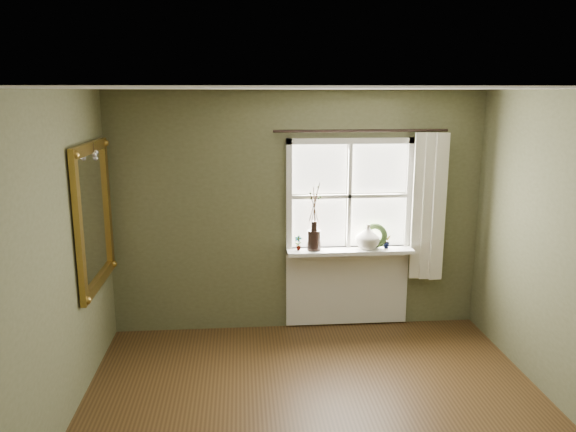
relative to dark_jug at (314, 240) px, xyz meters
The scene contains 14 objects.
ceiling 2.64m from the dark_jug, 94.31° to the right, with size 4.50×4.50×0.00m, color silver.
wall_back 0.36m from the dark_jug, 131.58° to the left, with size 4.00×0.10×2.60m, color brown.
wall_left 3.07m from the dark_jug, 136.19° to the right, with size 0.10×4.50×2.60m, color brown.
window_frame 0.61m from the dark_jug, 15.56° to the left, with size 1.36×0.06×1.24m.
window_sill 0.41m from the dark_jug, ahead, with size 1.36×0.26×0.04m, color white.
window_apron 0.70m from the dark_jug, 15.74° to the left, with size 1.36×0.04×0.88m, color white.
dark_jug is the anchor object (origin of this frame).
cream_vase 0.58m from the dark_jug, ahead, with size 0.26×0.26×0.27m, color beige.
wreath 0.67m from the dark_jug, ahead, with size 0.27×0.27×0.07m, color #2D411D.
potted_plant_left 0.17m from the dark_jug, behind, with size 0.09×0.06×0.16m, color #2D411D.
potted_plant_right 0.80m from the dark_jug, ahead, with size 0.08×0.07×0.15m, color #2D411D.
curtain 1.28m from the dark_jug, ahead, with size 0.36×0.12×1.59m, color silver.
curtain_rod 1.25m from the dark_jug, ahead, with size 0.03×0.03×1.84m, color black.
gilt_mirror 2.24m from the dark_jug, 165.12° to the right, with size 0.10×1.13×1.35m.
Camera 1 is at (-0.60, -3.62, 2.59)m, focal length 35.00 mm.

